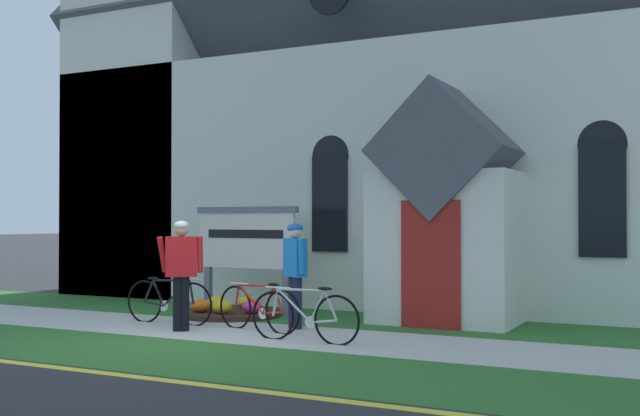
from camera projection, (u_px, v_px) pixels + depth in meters
ground at (304, 313)px, 14.57m from camera, size 140.00×140.00×0.00m
sidewalk_slab at (238, 332)px, 12.13m from camera, size 32.00×2.09×0.01m
grass_verge at (149, 353)px, 10.20m from camera, size 32.00×2.25×0.01m
church_lawn at (303, 316)px, 14.08m from camera, size 24.00×2.29×0.01m
curb_paint_stripe at (79, 370)px, 9.06m from camera, size 28.00×0.16×0.01m
church_building at (403, 101)px, 19.94m from camera, size 15.01×12.73×12.49m
church_sign at (246, 241)px, 14.62m from camera, size 2.31×0.27×2.03m
flower_bed at (229, 311)px, 14.10m from camera, size 1.87×1.87×0.34m
bicycle_red at (305, 316)px, 11.12m from camera, size 1.80×0.12×0.84m
bicycle_orange at (168, 301)px, 13.10m from camera, size 1.79×0.08×0.81m
bicycle_blue at (259, 308)px, 12.23m from camera, size 1.72×0.41×0.81m
cyclist_in_red_jersey at (181, 266)px, 12.20m from camera, size 0.62×0.48×1.77m
cyclist_in_yellow_jersey at (295, 267)px, 12.49m from camera, size 0.53×0.54×1.72m
yard_deciduous_tree at (181, 133)px, 20.35m from camera, size 4.39×4.39×5.54m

